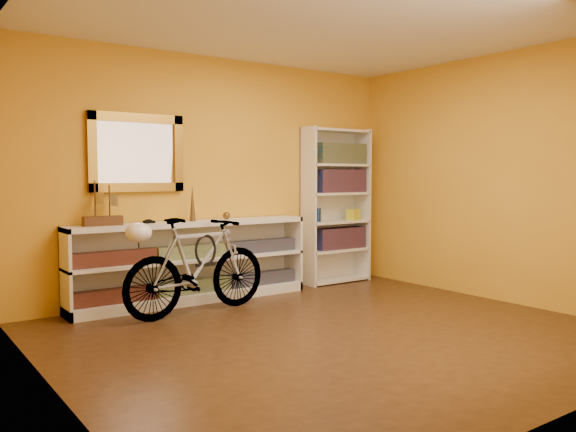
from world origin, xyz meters
TOP-DOWN VIEW (x-y plane):
  - floor at (0.00, 0.00)m, footprint 4.50×4.00m
  - ceiling at (0.00, 0.00)m, footprint 4.50×4.00m
  - back_wall at (0.00, 2.00)m, footprint 4.50×0.01m
  - left_wall at (-2.25, 0.00)m, footprint 0.01×4.00m
  - right_wall at (2.25, 0.00)m, footprint 0.01×4.00m
  - gilt_mirror at (-0.95, 1.97)m, footprint 0.98×0.06m
  - wall_socket at (0.90, 1.99)m, footprint 0.09×0.02m
  - console_unit at (-0.42, 1.81)m, footprint 2.60×0.35m
  - cd_row_lower at (-0.42, 1.79)m, footprint 2.50×0.13m
  - cd_row_upper at (-0.42, 1.79)m, footprint 2.50×0.13m
  - model_ship at (-1.35, 1.81)m, footprint 0.36×0.15m
  - toy_car at (-0.89, 1.81)m, footprint 0.00×0.01m
  - bronze_ornament at (-0.42, 1.81)m, footprint 0.06×0.06m
  - decorative_orb at (-0.02, 1.81)m, footprint 0.08×0.08m
  - bookcase at (1.54, 1.84)m, footprint 0.90×0.30m
  - book_row_a at (1.59, 1.84)m, footprint 0.70×0.22m
  - book_row_b at (1.59, 1.84)m, footprint 0.70×0.22m
  - book_row_c at (1.59, 1.84)m, footprint 0.70×0.22m
  - travel_mug at (1.24, 1.82)m, footprint 0.07×0.07m
  - red_tin at (1.34, 1.87)m, footprint 0.15×0.15m
  - yellow_bag at (1.79, 1.80)m, footprint 0.20×0.17m
  - bicycle at (-0.62, 1.32)m, footprint 0.58×1.62m
  - helmet at (-1.22, 1.26)m, footprint 0.24×0.23m
  - u_lock at (-0.52, 1.33)m, footprint 0.23×0.02m

SIDE VIEW (x-z plane):
  - floor at x=0.00m, z-range -0.01..0.00m
  - cd_row_lower at x=-0.42m, z-range 0.10..0.24m
  - wall_socket at x=0.90m, z-range 0.21..0.29m
  - console_unit at x=-0.42m, z-range 0.00..0.85m
  - bicycle at x=-0.62m, z-range 0.00..0.93m
  - cd_row_upper at x=-0.42m, z-range 0.47..0.60m
  - book_row_a at x=1.59m, z-range 0.42..0.68m
  - u_lock at x=-0.52m, z-range 0.49..0.72m
  - helmet at x=-1.22m, z-range 0.73..0.91m
  - yellow_bag at x=1.79m, z-range 0.77..0.90m
  - travel_mug at x=1.24m, z-range 0.77..0.93m
  - toy_car at x=-0.89m, z-range 0.85..0.85m
  - decorative_orb at x=-0.02m, z-range 0.85..0.93m
  - bookcase at x=1.54m, z-range 0.00..1.90m
  - bronze_ornament at x=-0.42m, z-range 0.85..1.22m
  - model_ship at x=-1.35m, z-range 0.85..1.28m
  - book_row_b at x=1.59m, z-range 1.11..1.40m
  - back_wall at x=0.00m, z-range 0.00..2.60m
  - left_wall at x=-2.25m, z-range 0.00..2.60m
  - right_wall at x=2.25m, z-range 0.00..2.60m
  - gilt_mirror at x=-0.95m, z-range 1.16..1.94m
  - red_tin at x=1.34m, z-range 1.46..1.65m
  - book_row_c at x=1.59m, z-range 1.46..1.71m
  - ceiling at x=0.00m, z-range 2.60..2.61m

